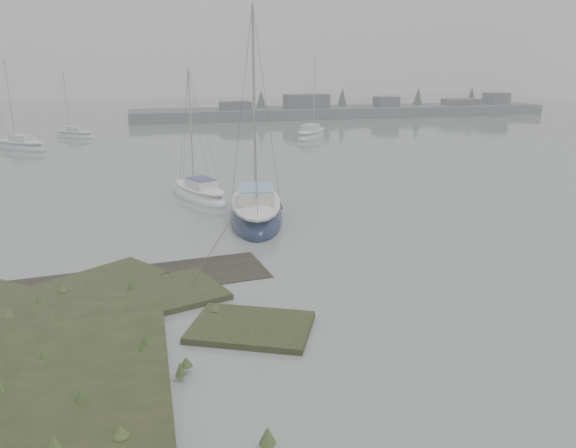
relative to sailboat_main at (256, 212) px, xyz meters
The scene contains 7 objects.
ground 18.75m from the sailboat_main, 99.31° to the left, with size 160.00×160.00×0.00m, color slate.
far_shoreline 55.74m from the sailboat_main, 64.71° to the left, with size 60.00×8.00×4.15m.
sailboat_main is the anchor object (origin of this frame).
sailboat_white 5.70m from the sailboat_main, 114.11° to the left, with size 3.76×5.89×7.91m.
sailboat_far_a 32.49m from the sailboat_main, 119.67° to the left, with size 5.87×5.60×8.63m.
sailboat_far_b 31.50m from the sailboat_main, 68.32° to the left, with size 5.51×6.55×9.19m.
sailboat_far_c 37.96m from the sailboat_main, 108.93° to the left, with size 5.09×4.77×7.42m.
Camera 1 is at (-2.20, -15.49, 7.73)m, focal length 35.00 mm.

